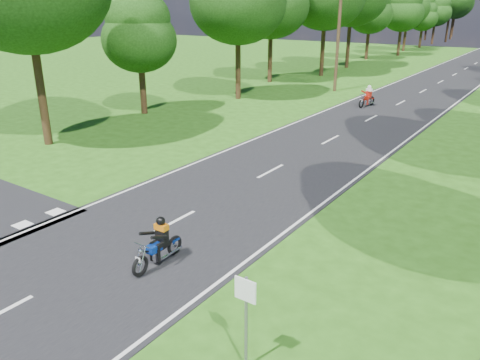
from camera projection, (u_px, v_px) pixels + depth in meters
The scene contains 7 objects.
ground at pixel (127, 247), 13.49m from camera, with size 160.00×160.00×0.00m, color #275313.
main_road at pixel (466, 68), 52.00m from camera, with size 7.00×140.00×0.02m, color black.
road_markings at pixel (461, 70), 50.63m from camera, with size 7.40×140.00×0.01m.
telegraph_pole at pixel (338, 39), 36.84m from camera, with size 1.20×0.26×8.00m.
road_sign at pixel (246, 309), 8.54m from camera, with size 0.45×0.07×2.00m.
rider_near_blue at pixel (157, 242), 12.32m from camera, with size 0.54×1.61×1.34m, color navy, non-canonical shape.
rider_far_red at pixel (367, 96), 32.03m from camera, with size 0.58×1.74×1.45m, color #AC1C0D, non-canonical shape.
Camera 1 is at (9.50, -7.97, 6.53)m, focal length 35.00 mm.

